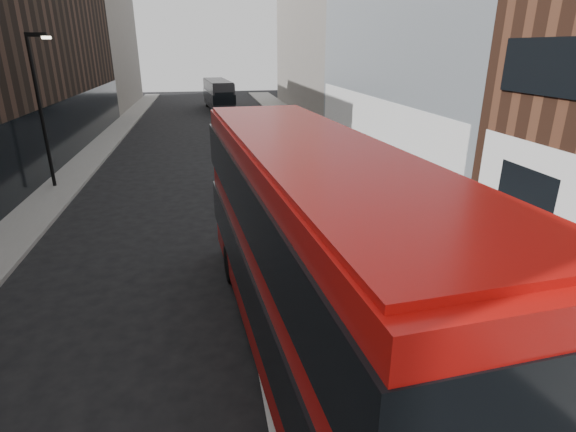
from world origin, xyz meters
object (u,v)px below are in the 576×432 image
car_b (250,136)px  red_bus (310,244)px  grey_bus (218,94)px  car_a (254,172)px  street_lamp (41,102)px  car_c (258,123)px

car_b → red_bus: bearing=-90.9°
grey_bus → car_a: size_ratio=2.48×
street_lamp → car_b: size_ratio=1.46×
car_a → car_b: 9.15m
street_lamp → grey_bus: 30.13m
grey_bus → car_c: grey_bus is taller
car_b → car_c: bearing=79.3°
grey_bus → car_a: bearing=-94.0°
red_bus → grey_bus: (-0.29, 43.24, -0.97)m
car_b → car_c: car_b is taller
street_lamp → car_c: 18.43m
street_lamp → grey_bus: bearing=72.4°
street_lamp → car_b: (10.41, 7.96, -3.39)m
red_bus → grey_bus: bearing=86.0°
car_b → car_a: bearing=-93.1°
car_a → car_b: bearing=77.6°
car_a → car_c: size_ratio=0.75×
red_bus → car_c: (2.34, 28.44, -1.91)m
grey_bus → street_lamp: bearing=-112.6°
red_bus → car_a: (0.27, 13.46, -2.00)m
grey_bus → car_a: grey_bus is taller
car_b → car_c: (1.29, 5.86, -0.01)m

